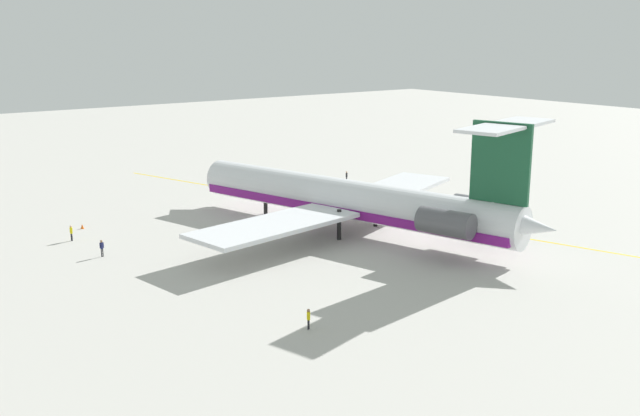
# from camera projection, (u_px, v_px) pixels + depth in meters

# --- Properties ---
(ground) EXTENTS (301.09, 301.09, 0.00)m
(ground) POSITION_uv_depth(u_px,v_px,m) (366.00, 215.00, 90.33)
(ground) COLOR #B7B5AD
(main_jetliner) EXTENTS (46.89, 41.99, 13.88)m
(main_jetliner) POSITION_uv_depth(u_px,v_px,m) (358.00, 200.00, 81.36)
(main_jetliner) COLOR silver
(main_jetliner) RESTS_ON ground
(ground_crew_near_nose) EXTENTS (0.28, 0.44, 1.75)m
(ground_crew_near_nose) POSITION_uv_depth(u_px,v_px,m) (102.00, 246.00, 73.16)
(ground_crew_near_nose) COLOR black
(ground_crew_near_nose) RESTS_ON ground
(ground_crew_near_tail) EXTENTS (0.42, 0.28, 1.75)m
(ground_crew_near_tail) POSITION_uv_depth(u_px,v_px,m) (71.00, 231.00, 78.75)
(ground_crew_near_tail) COLOR black
(ground_crew_near_tail) RESTS_ON ground
(ground_crew_portside) EXTENTS (0.27, 0.39, 1.66)m
(ground_crew_portside) POSITION_uv_depth(u_px,v_px,m) (308.00, 316.00, 55.13)
(ground_crew_portside) COLOR black
(ground_crew_portside) RESTS_ON ground
(ground_crew_starboard) EXTENTS (0.28, 0.42, 1.75)m
(ground_crew_starboard) POSITION_uv_depth(u_px,v_px,m) (347.00, 175.00, 109.57)
(ground_crew_starboard) COLOR black
(ground_crew_starboard) RESTS_ON ground
(safety_cone_nose) EXTENTS (0.40, 0.40, 0.55)m
(safety_cone_nose) POSITION_uv_depth(u_px,v_px,m) (82.00, 226.00, 83.82)
(safety_cone_nose) COLOR #EA590F
(safety_cone_nose) RESTS_ON ground
(safety_cone_wingtip) EXTENTS (0.40, 0.40, 0.55)m
(safety_cone_wingtip) POSITION_uv_depth(u_px,v_px,m) (273.00, 181.00, 109.32)
(safety_cone_wingtip) COLOR #EA590F
(safety_cone_wingtip) RESTS_ON ground
(taxiway_centreline) EXTENTS (96.75, 31.06, 0.01)m
(taxiway_centreline) POSITION_uv_depth(u_px,v_px,m) (407.00, 219.00, 88.43)
(taxiway_centreline) COLOR gold
(taxiway_centreline) RESTS_ON ground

